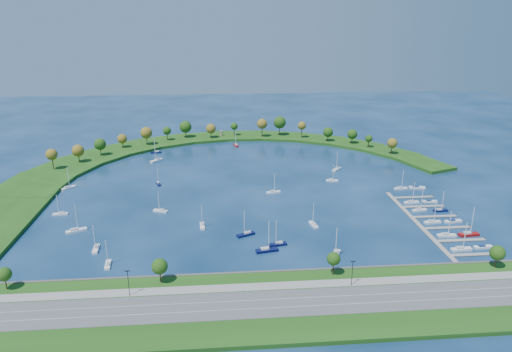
{
  "coord_description": "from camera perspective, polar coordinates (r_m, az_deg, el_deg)",
  "views": [
    {
      "loc": [
        -17.45,
        -260.56,
        95.06
      ],
      "look_at": [
        5.0,
        5.0,
        4.0
      ],
      "focal_mm": 32.74,
      "sensor_mm": 36.0,
      "label": 1
    }
  ],
  "objects": [
    {
      "name": "breakwater_trees",
      "position": [
        360.85,
        -4.53,
        5.29
      ],
      "size": [
        236.89,
        87.69,
        15.87
      ],
      "color": "#382314",
      "rests_on": "breakwater"
    },
    {
      "name": "dock_system",
      "position": [
        243.62,
        20.66,
        -5.31
      ],
      "size": [
        24.28,
        82.0,
        1.6
      ],
      "color": "gray",
      "rests_on": "ground"
    },
    {
      "name": "harbor_tower",
      "position": [
        387.38,
        -4.26,
        5.25
      ],
      "size": [
        2.6,
        2.6,
        4.32
      ],
      "color": "gray",
      "rests_on": "breakwater"
    },
    {
      "name": "docked_boat_11",
      "position": [
        288.36,
        19.05,
        -1.32
      ],
      "size": [
        9.37,
        3.79,
        1.86
      ],
      "rotation": [
        0.0,
        0.0,
        -0.14
      ],
      "color": "white",
      "rests_on": "ground"
    },
    {
      "name": "breakwater",
      "position": [
        324.55,
        -9.73,
        1.74
      ],
      "size": [
        286.74,
        247.64,
        2.0
      ],
      "color": "#1E4612",
      "rests_on": "ground"
    },
    {
      "name": "moored_boat_8",
      "position": [
        288.15,
        9.27,
        -0.47
      ],
      "size": [
        7.52,
        2.74,
        10.82
      ],
      "rotation": [
        0.0,
        0.0,
        -0.09
      ],
      "color": "white",
      "rests_on": "ground"
    },
    {
      "name": "moored_boat_7",
      "position": [
        234.29,
        -21.13,
        -6.17
      ],
      "size": [
        9.54,
        6.72,
        13.82
      ],
      "rotation": [
        0.0,
        0.0,
        0.49
      ],
      "color": "white",
      "rests_on": "ground"
    },
    {
      "name": "docked_boat_7",
      "position": [
        258.95,
        21.61,
        -3.86
      ],
      "size": [
        7.68,
        2.6,
        11.1
      ],
      "rotation": [
        0.0,
        0.0,
        0.07
      ],
      "color": "#090D3A",
      "rests_on": "ground"
    },
    {
      "name": "moored_boat_1",
      "position": [
        245.36,
        -11.58,
        -4.11
      ],
      "size": [
        7.97,
        4.97,
        11.37
      ],
      "rotation": [
        0.0,
        0.0,
        2.75
      ],
      "color": "white",
      "rests_on": "ground"
    },
    {
      "name": "docked_boat_2",
      "position": [
        231.39,
        22.26,
        -6.65
      ],
      "size": [
        8.54,
        2.81,
        12.38
      ],
      "rotation": [
        0.0,
        0.0,
        -0.05
      ],
      "color": "white",
      "rests_on": "ground"
    },
    {
      "name": "docked_boat_9",
      "position": [
        269.47,
        20.45,
        -2.91
      ],
      "size": [
        7.85,
        2.92,
        1.57
      ],
      "rotation": [
        0.0,
        0.0,
        -0.1
      ],
      "color": "white",
      "rests_on": "ground"
    },
    {
      "name": "moored_boat_6",
      "position": [
        363.17,
        -2.46,
        3.82
      ],
      "size": [
        4.22,
        8.79,
        12.45
      ],
      "rotation": [
        0.0,
        0.0,
        1.8
      ],
      "color": "maroon",
      "rests_on": "ground"
    },
    {
      "name": "ground",
      "position": [
        277.91,
        -0.94,
        -1.14
      ],
      "size": [
        700.0,
        700.0,
        0.0
      ],
      "primitive_type": "plane",
      "color": "#07223D",
      "rests_on": "ground"
    },
    {
      "name": "moored_boat_2",
      "position": [
        200.7,
        9.73,
        -9.4
      ],
      "size": [
        6.06,
        9.35,
        13.38
      ],
      "rotation": [
        0.0,
        0.0,
        4.29
      ],
      "color": "white",
      "rests_on": "ground"
    },
    {
      "name": "moored_boat_17",
      "position": [
        310.15,
        9.88,
        0.91
      ],
      "size": [
        7.65,
        7.8,
        12.55
      ],
      "rotation": [
        0.0,
        0.0,
        3.94
      ],
      "color": "white",
      "rests_on": "ground"
    },
    {
      "name": "moored_boat_5",
      "position": [
        331.06,
        -12.04,
        1.93
      ],
      "size": [
        8.45,
        9.09,
        14.28
      ],
      "rotation": [
        0.0,
        0.0,
        3.99
      ],
      "color": "white",
      "rests_on": "ground"
    },
    {
      "name": "south_shoreline",
      "position": [
        167.65,
        2.06,
        -15.28
      ],
      "size": [
        420.0,
        43.1,
        11.6
      ],
      "color": "#1E4612",
      "rests_on": "ground"
    },
    {
      "name": "docked_boat_5",
      "position": [
        248.05,
        22.92,
        -5.1
      ],
      "size": [
        8.73,
        3.35,
        1.74
      ],
      "rotation": [
        0.0,
        0.0,
        0.12
      ],
      "color": "white",
      "rests_on": "ground"
    },
    {
      "name": "moored_boat_15",
      "position": [
        206.68,
        2.66,
        -8.26
      ],
      "size": [
        8.57,
        3.85,
        12.17
      ],
      "rotation": [
        0.0,
        0.0,
        3.33
      ],
      "color": "#090D3A",
      "rests_on": "ground"
    },
    {
      "name": "moored_boat_16",
      "position": [
        200.01,
        -17.65,
        -10.2
      ],
      "size": [
        2.91,
        7.72,
        11.07
      ],
      "rotation": [
        0.0,
        0.0,
        1.68
      ],
      "color": "white",
      "rests_on": "ground"
    },
    {
      "name": "docked_boat_8",
      "position": [
        264.61,
        18.46,
        -3.0
      ],
      "size": [
        8.32,
        3.09,
        11.95
      ],
      "rotation": [
        0.0,
        0.0,
        0.1
      ],
      "color": "white",
      "rests_on": "ground"
    },
    {
      "name": "moored_boat_18",
      "position": [
        293.02,
        -21.95,
        -1.3
      ],
      "size": [
        7.79,
        8.14,
        12.95
      ],
      "rotation": [
        0.0,
        0.0,
        0.82
      ],
      "color": "white",
      "rests_on": "ground"
    },
    {
      "name": "docked_boat_6",
      "position": [
        255.79,
        19.35,
        -3.86
      ],
      "size": [
        8.0,
        3.46,
        11.38
      ],
      "rotation": [
        0.0,
        0.0,
        0.17
      ],
      "color": "white",
      "rests_on": "ground"
    },
    {
      "name": "docked_boat_10",
      "position": [
        283.99,
        17.26,
        -1.39
      ],
      "size": [
        8.01,
        3.08,
        11.48
      ],
      "rotation": [
        0.0,
        0.0,
        0.12
      ],
      "color": "white",
      "rests_on": "ground"
    },
    {
      "name": "docked_boat_4",
      "position": [
        243.23,
        20.75,
        -5.21
      ],
      "size": [
        8.41,
        3.08,
        12.1
      ],
      "rotation": [
        0.0,
        0.0,
        0.1
      ],
      "color": "white",
      "rests_on": "ground"
    },
    {
      "name": "docked_boat_3",
      "position": [
        236.22,
        24.54,
        -6.44
      ],
      "size": [
        9.64,
        3.31,
        13.94
      ],
      "rotation": [
        0.0,
        0.0,
        0.07
      ],
      "color": "maroon",
      "rests_on": "ground"
    },
    {
      "name": "moored_boat_14",
      "position": [
        214.13,
        -18.98,
        -8.34
      ],
      "size": [
        2.9,
        8.28,
        11.95
      ],
      "rotation": [
        0.0,
        0.0,
        4.79
      ],
      "color": "white",
      "rests_on": "ground"
    },
    {
      "name": "moored_boat_0",
      "position": [
        215.34,
        -1.24,
        -7.06
      ],
      "size": [
        8.81,
        5.79,
        12.64
      ],
      "rotation": [
        0.0,
        0.0,
        3.57
      ],
      "color": "#090D3A",
      "rests_on": "ground"
    },
    {
      "name": "moored_boat_4",
      "position": [
        351.67,
        -12.11,
        2.9
      ],
      "size": [
        8.02,
        2.93,
        11.54
      ],
      "rotation": [
        0.0,
        0.0,
        3.24
      ],
      "color": "#090D3A",
      "rests_on": "ground"
    },
    {
      "name": "moored_boat_13",
      "position": [
        265.6,
        2.13,
        -1.91
      ],
      "size": [
        8.32,
        4.11,
        11.78
      ],
      "rotation": [
        0.0,
        0.0,
        6.53
      ],
      "color": "white",
      "rests_on": "ground"
    },
    {
      "name": "moored_boat_10",
      "position": [
        256.72,
        -22.79,
        -4.22
      ],
      "size": [
        7.56,
        2.86,
        10.85
      ],
      "rotation": [
        0.0,
        0.0,
        3.25
      ],
      "color": "white",
      "rests_on": "ground"
    },
    {
      "name": "moored_boat_11",
      "position": [
        285.0,
        -11.83,
        -0.86
      ],
      "size": [
        3.78,
        6.99,
        9.9
      ],
      "rotation": [
        0.0,
        0.0,
        5.01
      ],
      "color": "#090D3A",
      "rests_on": "ground"
    },
    {
      "name": "moored_boat_3",
      "position": [
        226.63,
        7.04,
        -5.84
      ],
      "size": [
        3.59,
        7.91,
        11.23
      ],
      "rotation": [
        0.0,
        0.0,
        1.77
      ],
      "color": "white",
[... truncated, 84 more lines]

